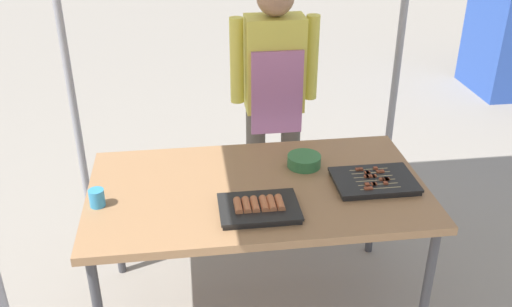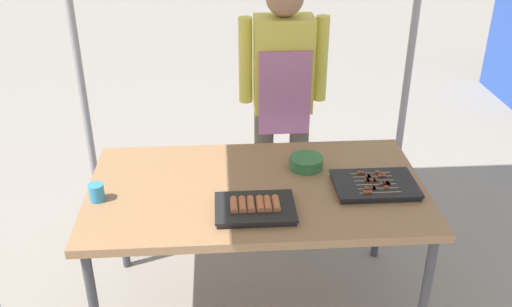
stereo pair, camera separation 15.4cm
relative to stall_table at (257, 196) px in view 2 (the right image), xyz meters
name	(u,v)px [view 2 (the right image)]	position (x,y,z in m)	size (l,w,h in m)	color
ground_plane	(257,306)	(0.00, 0.00, -0.70)	(18.00, 18.00, 0.00)	gray
stall_table	(257,196)	(0.00, 0.00, 0.00)	(1.60, 0.90, 0.75)	#9E724C
tray_grilled_sausages	(255,208)	(-0.02, -0.22, 0.07)	(0.35, 0.26, 0.05)	black
tray_meat_skewers	(375,185)	(0.56, -0.06, 0.07)	(0.39, 0.28, 0.04)	black
condiment_bowl	(306,162)	(0.26, 0.17, 0.08)	(0.17, 0.17, 0.06)	#33723F
drink_cup_near_edge	(97,192)	(-0.73, -0.07, 0.09)	(0.07, 0.07, 0.08)	#338CBF
vendor_woman	(283,88)	(0.21, 0.83, 0.22)	(0.52, 0.23, 1.56)	#595147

